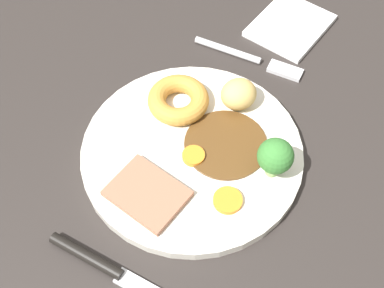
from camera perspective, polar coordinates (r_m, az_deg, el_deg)
The scene contains 12 objects.
dining_table at distance 60.64cm, azimuth 3.79°, elevation -0.18°, with size 120.00×84.00×3.60cm, color #2B2623.
dinner_plate at distance 56.98cm, azimuth -0.00°, elevation -0.96°, with size 25.59×25.59×1.40cm, color silver.
gravy_pool at distance 56.72cm, azimuth 3.93°, elevation -0.01°, with size 9.65×9.65×0.30cm, color #563819.
meat_slice_main at distance 53.17cm, azimuth -5.22°, elevation -5.74°, with size 7.97×6.14×0.80cm, color #9E664C.
yorkshire_pudding at distance 59.31cm, azimuth -1.60°, elevation 5.15°, with size 7.42×7.42×2.21cm, color #C68938.
roast_potato_left at distance 59.28cm, azimuth 5.12°, elevation 5.89°, with size 4.06×4.41×3.57cm, color #D8B260.
carrot_coin_front at distance 55.49cm, azimuth 0.18°, elevation -1.39°, with size 2.60×2.60×0.64cm, color orange.
carrot_coin_back at distance 52.83cm, azimuth 4.17°, elevation -6.54°, with size 3.18×3.18×0.59cm, color orange.
broccoli_floret at distance 52.77cm, azimuth 9.65°, elevation -1.46°, with size 3.96×3.96×5.31cm.
fork at distance 67.25cm, azimuth 6.86°, elevation 9.84°, with size 2.68×15.32×0.90cm.
knife at distance 51.48cm, azimuth -9.09°, elevation -14.43°, with size 3.89×18.53×1.20cm.
folded_napkin at distance 72.66cm, azimuth 11.32°, elevation 13.32°, with size 11.00×9.00×0.80cm, color white.
Camera 1 is at (32.95, 8.42, 52.00)cm, focal length 45.95 mm.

